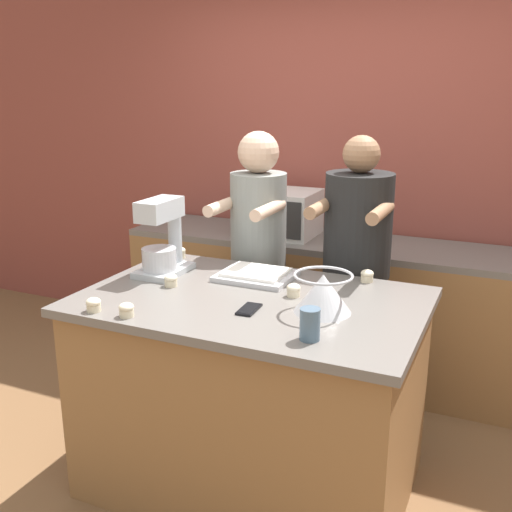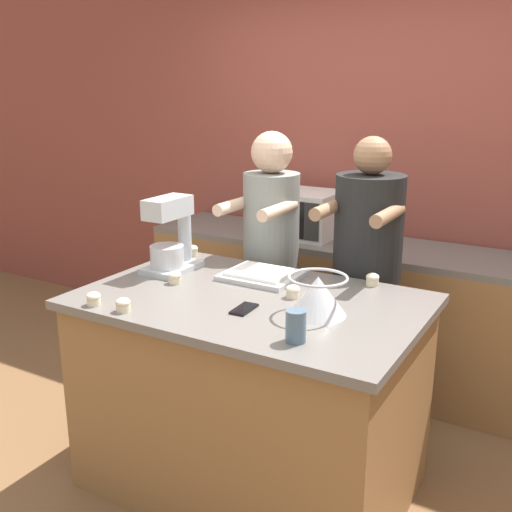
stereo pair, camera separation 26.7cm
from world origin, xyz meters
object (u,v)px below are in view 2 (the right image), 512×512
at_px(person_left, 271,267).
at_px(cell_phone, 244,309).
at_px(cupcake_3, 192,250).
at_px(cupcake_0, 372,279).
at_px(cupcake_4, 123,305).
at_px(drinking_glass, 296,326).
at_px(cupcake_5, 293,291).
at_px(baking_tray, 261,275).
at_px(person_right, 365,287).
at_px(microwave_oven, 300,213).
at_px(cupcake_2, 175,277).
at_px(stand_mixer, 171,239).
at_px(mixing_bowl, 318,294).
at_px(cupcake_1, 93,299).

relative_size(person_left, cell_phone, 11.08).
height_order(cell_phone, cupcake_3, cupcake_3).
distance_m(cupcake_0, cupcake_4, 1.16).
relative_size(drinking_glass, cupcake_4, 1.97).
bearing_deg(cupcake_5, baking_tray, 147.01).
relative_size(person_left, person_right, 1.00).
distance_m(person_right, microwave_oven, 0.96).
xyz_separation_m(person_right, cupcake_4, (-0.66, -1.11, 0.14)).
xyz_separation_m(drinking_glass, cupcake_2, (-0.80, 0.31, -0.03)).
relative_size(cupcake_3, cupcake_5, 1.00).
bearing_deg(microwave_oven, cupcake_2, -90.56).
bearing_deg(drinking_glass, cupcake_4, -173.20).
distance_m(cell_phone, cupcake_0, 0.68).
relative_size(stand_mixer, cupcake_0, 6.11).
xyz_separation_m(person_left, cell_phone, (0.33, -0.84, 0.09)).
bearing_deg(cupcake_5, cupcake_4, -136.56).
relative_size(baking_tray, microwave_oven, 0.74).
height_order(microwave_oven, cupcake_0, microwave_oven).
height_order(microwave_oven, cupcake_5, microwave_oven).
bearing_deg(cupcake_0, person_left, 159.83).
distance_m(cell_phone, cupcake_2, 0.49).
height_order(stand_mixer, cupcake_3, stand_mixer).
relative_size(mixing_bowl, cell_phone, 1.69).
relative_size(stand_mixer, cupcake_2, 6.11).
xyz_separation_m(person_left, drinking_glass, (0.66, -1.01, 0.15)).
bearing_deg(baking_tray, cupcake_5, -32.99).
distance_m(stand_mixer, cupcake_5, 0.73).
bearing_deg(cupcake_1, cell_phone, 25.19).
relative_size(mixing_bowl, cupcake_4, 3.99).
relative_size(person_right, mixing_bowl, 6.56).
bearing_deg(microwave_oven, stand_mixer, -97.46).
distance_m(stand_mixer, cupcake_3, 0.32).
bearing_deg(mixing_bowl, person_right, 94.02).
bearing_deg(baking_tray, cupcake_1, -122.56).
distance_m(cupcake_0, cupcake_3, 1.04).
bearing_deg(cupcake_3, stand_mixer, -75.16).
bearing_deg(cupcake_1, person_right, 53.42).
bearing_deg(mixing_bowl, cupcake_2, 178.28).
distance_m(cupcake_2, cupcake_3, 0.49).
distance_m(baking_tray, cupcake_5, 0.31).
bearing_deg(microwave_oven, person_left, -78.85).
bearing_deg(drinking_glass, cupcake_0, 88.08).
bearing_deg(cell_phone, mixing_bowl, 21.08).
bearing_deg(cell_phone, cupcake_4, -147.78).
bearing_deg(cupcake_3, person_right, 16.07).
xyz_separation_m(cupcake_0, cupcake_2, (-0.83, -0.45, 0.00)).
distance_m(baking_tray, cupcake_3, 0.56).
xyz_separation_m(microwave_oven, cupcake_3, (-0.23, -0.89, -0.07)).
bearing_deg(cupcake_0, cupcake_1, -137.79).
relative_size(person_right, cupcake_1, 26.18).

